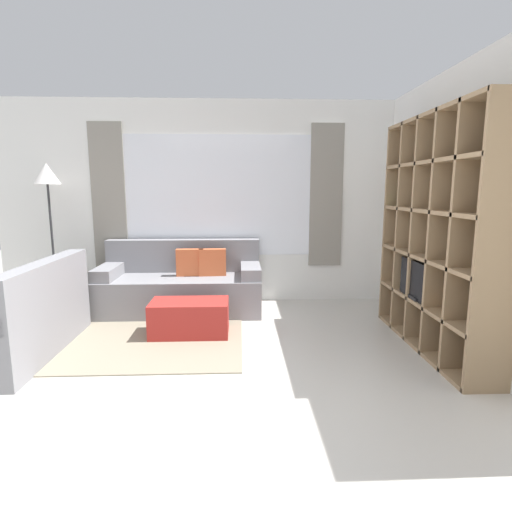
% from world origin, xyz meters
% --- Properties ---
extents(ground_plane, '(16.00, 16.00, 0.00)m').
position_xyz_m(ground_plane, '(0.00, 0.00, 0.00)').
color(ground_plane, beige).
extents(wall_back, '(5.86, 0.11, 2.70)m').
position_xyz_m(wall_back, '(0.00, 2.98, 1.36)').
color(wall_back, white).
rests_on(wall_back, ground_plane).
extents(wall_right, '(0.07, 4.15, 2.70)m').
position_xyz_m(wall_right, '(2.36, 1.47, 1.35)').
color(wall_right, white).
rests_on(wall_right, ground_plane).
extents(area_rug, '(2.51, 1.89, 0.01)m').
position_xyz_m(area_rug, '(-0.96, 1.62, 0.01)').
color(area_rug, gray).
rests_on(area_rug, ground_plane).
extents(shelving_unit, '(0.37, 1.86, 2.23)m').
position_xyz_m(shelving_unit, '(2.17, 1.20, 1.11)').
color(shelving_unit, '#232328').
rests_on(shelving_unit, ground_plane).
extents(couch_main, '(2.00, 0.84, 0.88)m').
position_xyz_m(couch_main, '(-0.46, 2.52, 0.32)').
color(couch_main, gray).
rests_on(couch_main, ground_plane).
extents(couch_side, '(0.84, 1.57, 0.88)m').
position_xyz_m(couch_side, '(-1.80, 1.19, 0.32)').
color(couch_side, gray).
rests_on(couch_side, ground_plane).
extents(ottoman, '(0.82, 0.45, 0.37)m').
position_xyz_m(ottoman, '(-0.26, 1.62, 0.19)').
color(ottoman, '#A82823').
rests_on(ottoman, ground_plane).
extents(floor_lamp, '(0.32, 0.32, 1.86)m').
position_xyz_m(floor_lamp, '(-2.11, 2.67, 1.60)').
color(floor_lamp, black).
rests_on(floor_lamp, ground_plane).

